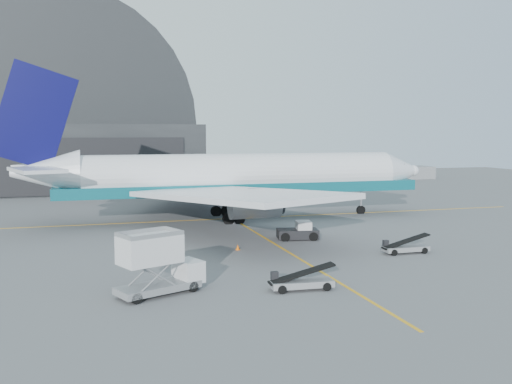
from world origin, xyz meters
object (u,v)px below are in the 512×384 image
object	(u,v)px
airliner	(226,177)
pushback_tug	(299,232)
catering_truck	(157,264)
belt_loader_a	(301,282)
belt_loader_b	(405,247)

from	to	relation	value
airliner	pushback_tug	bearing A→B (deg)	-74.76
catering_truck	belt_loader_a	bearing A→B (deg)	-32.66
pushback_tug	belt_loader_a	size ratio (longest dim) A/B	0.94
airliner	pushback_tug	xyz separation A→B (m)	(3.94, -14.48, -4.51)
pushback_tug	airliner	bearing A→B (deg)	115.69
pushback_tug	belt_loader_a	bearing A→B (deg)	-99.72
pushback_tug	belt_loader_b	size ratio (longest dim) A/B	0.99
catering_truck	airliner	bearing A→B (deg)	45.08
airliner	catering_truck	xyz separation A→B (m)	(-11.88, -30.26, -3.18)
belt_loader_a	belt_loader_b	bearing A→B (deg)	36.20
airliner	belt_loader_a	distance (m)	32.22
catering_truck	pushback_tug	bearing A→B (deg)	21.44
airliner	belt_loader_a	xyz separation A→B (m)	(-2.41, -31.79, -4.67)
belt_loader_a	belt_loader_b	size ratio (longest dim) A/B	1.06
pushback_tug	catering_truck	bearing A→B (deg)	-124.63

